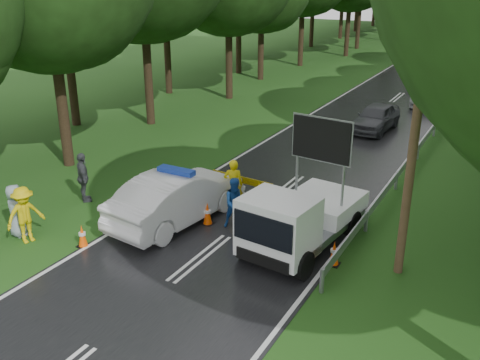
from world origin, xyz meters
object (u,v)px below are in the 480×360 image
Objects in this scene: work_truck at (298,219)px; barrier at (242,183)px; officer at (233,185)px; queue_car_third at (430,77)px; queue_car_fourth at (450,58)px; queue_car_first at (376,117)px; police_sedan at (177,198)px; civilian at (236,203)px; queue_car_second at (429,93)px.

barrier is at bearing 151.18° from work_truck.
officer reaches higher than barrier.
queue_car_fourth is (-0.05, 9.68, 0.04)m from queue_car_third.
queue_car_first reaches higher than queue_car_fourth.
officer is (-0.04, -0.55, 0.13)m from barrier.
police_sedan is at bearing -90.73° from queue_car_third.
police_sedan is 2.06m from officer.
officer reaches higher than civilian.
officer is 25.79m from queue_car_third.
queue_car_third is (-1.02, 6.00, -0.01)m from queue_car_second.
police_sedan is at bearing -97.16° from queue_car_first.
queue_car_first is 0.88× the size of queue_car_third.
work_truck is 3.76m from barrier.
work_truck is 1.18× the size of queue_car_fourth.
barrier is 25.24m from queue_car_third.
officer is at bearing -89.23° from barrier.
barrier is at bearing -88.65° from queue_car_third.
queue_car_third is at bearing 95.14° from queue_car_second.
queue_car_fourth is (2.99, 37.11, -0.17)m from police_sedan.
queue_car_first is 23.19m from queue_car_fourth.
officer reaches higher than queue_car_fourth.
queue_car_fourth is (-1.24, 37.02, -0.33)m from work_truck.
queue_car_first is at bearing -104.14° from queue_car_second.
work_truck is 37.05m from queue_car_fourth.
queue_car_first is (2.78, 13.92, -0.16)m from police_sedan.
work_truck is 21.35m from queue_car_second.
police_sedan is 2.93× the size of officer.
queue_car_third is (1.91, 25.72, -0.27)m from officer.
work_truck is 2.97× the size of civilian.
queue_car_second is 1.08× the size of queue_car_fourth.
work_truck is 1.21× the size of queue_car_first.
barrier is at bearing -93.70° from queue_car_first.
officer reaches higher than queue_car_first.
civilian is 0.41× the size of queue_car_first.
queue_car_second is at bearing 86.78° from barrier.
police_sedan is 1.09× the size of work_truck.
civilian is at bearing -86.94° from queue_car_third.
work_truck reaches higher than queue_car_first.
queue_car_second is at bearing 42.37° from civilian.
queue_car_fourth is (1.86, 35.39, -0.22)m from officer.
queue_car_fourth is at bearing 92.36° from barrier.
queue_car_fourth is (-1.07, 15.68, 0.03)m from queue_car_second.
work_truck reaches higher than police_sedan.
civilian is 0.37× the size of queue_car_second.
barrier is 0.54× the size of queue_car_third.
barrier is 0.55× the size of queue_car_second.
queue_car_first is 0.97× the size of queue_car_fourth.
queue_car_first is 0.90× the size of queue_car_second.
barrier is 1.51× the size of civilian.
queue_car_second is (-0.17, 21.35, -0.36)m from work_truck.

